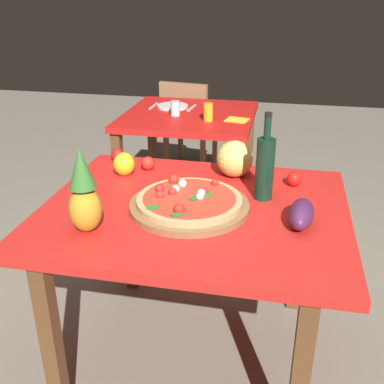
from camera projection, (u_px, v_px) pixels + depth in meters
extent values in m
plane|color=gray|center=(194.00, 352.00, 2.13)|extent=(10.00, 10.00, 0.00)
cube|color=brown|center=(52.00, 346.00, 1.67)|extent=(0.06, 0.06, 0.72)
cube|color=brown|center=(130.00, 230.00, 2.46)|extent=(0.06, 0.06, 0.72)
cube|color=brown|center=(298.00, 247.00, 2.30)|extent=(0.06, 0.06, 0.72)
cube|color=red|center=(195.00, 211.00, 1.83)|extent=(1.20, 0.98, 0.04)
cube|color=brown|center=(120.00, 185.00, 3.01)|extent=(0.06, 0.06, 0.72)
cube|color=brown|center=(237.00, 195.00, 2.86)|extent=(0.06, 0.06, 0.72)
cube|color=brown|center=(153.00, 147.00, 3.69)|extent=(0.06, 0.06, 0.72)
cube|color=brown|center=(248.00, 154.00, 3.55)|extent=(0.06, 0.06, 0.72)
cube|color=red|center=(189.00, 116.00, 3.12)|extent=(0.87, 0.87, 0.04)
cube|color=olive|center=(215.00, 149.00, 4.11)|extent=(0.04, 0.04, 0.41)
cube|color=olive|center=(181.00, 145.00, 4.22)|extent=(0.04, 0.04, 0.41)
cube|color=olive|center=(203.00, 162.00, 3.83)|extent=(0.04, 0.04, 0.41)
cube|color=olive|center=(167.00, 157.00, 3.94)|extent=(0.04, 0.04, 0.41)
cube|color=olive|center=(191.00, 128.00, 3.93)|extent=(0.46, 0.46, 0.04)
cube|color=#8F6342|center=(183.00, 108.00, 3.69)|extent=(0.40, 0.10, 0.40)
cylinder|color=olive|center=(189.00, 206.00, 1.79)|extent=(0.47, 0.47, 0.02)
cylinder|color=tan|center=(189.00, 200.00, 1.78)|extent=(0.41, 0.41, 0.02)
cylinder|color=red|center=(189.00, 197.00, 1.78)|extent=(0.36, 0.36, 0.00)
sphere|color=red|center=(160.00, 188.00, 1.83)|extent=(0.03, 0.03, 0.03)
sphere|color=red|center=(174.00, 180.00, 1.90)|extent=(0.04, 0.04, 0.04)
sphere|color=red|center=(160.00, 189.00, 1.82)|extent=(0.03, 0.03, 0.03)
sphere|color=red|center=(204.00, 192.00, 1.80)|extent=(0.03, 0.03, 0.03)
sphere|color=red|center=(179.00, 209.00, 1.66)|extent=(0.04, 0.04, 0.04)
sphere|color=red|center=(160.00, 195.00, 1.78)|extent=(0.03, 0.03, 0.03)
sphere|color=red|center=(215.00, 183.00, 1.88)|extent=(0.03, 0.03, 0.03)
sphere|color=red|center=(172.00, 192.00, 1.80)|extent=(0.03, 0.03, 0.03)
cube|color=#2E722C|center=(194.00, 198.00, 1.76)|extent=(0.05, 0.05, 0.00)
cube|color=#30762F|center=(207.00, 195.00, 1.78)|extent=(0.05, 0.04, 0.00)
cube|color=#2A7534|center=(177.00, 215.00, 1.63)|extent=(0.05, 0.05, 0.00)
cube|color=#2E8229|center=(153.00, 207.00, 1.69)|extent=(0.05, 0.03, 0.00)
sphere|color=white|center=(200.00, 196.00, 1.76)|extent=(0.03, 0.03, 0.03)
sphere|color=white|center=(182.00, 184.00, 1.87)|extent=(0.04, 0.04, 0.04)
sphere|color=white|center=(176.00, 189.00, 1.82)|extent=(0.03, 0.03, 0.03)
sphere|color=white|center=(201.00, 193.00, 1.78)|extent=(0.03, 0.03, 0.03)
cylinder|color=#112F20|center=(265.00, 169.00, 1.84)|extent=(0.08, 0.08, 0.25)
cylinder|color=#112F20|center=(268.00, 128.00, 1.76)|extent=(0.03, 0.03, 0.09)
cylinder|color=black|center=(268.00, 115.00, 1.74)|extent=(0.03, 0.03, 0.02)
ellipsoid|color=gold|center=(85.00, 209.00, 1.61)|extent=(0.12, 0.12, 0.17)
cone|color=#38752E|center=(81.00, 168.00, 1.54)|extent=(0.09, 0.09, 0.14)
sphere|color=#E9D063|center=(235.00, 159.00, 2.07)|extent=(0.17, 0.17, 0.17)
ellipsoid|color=yellow|center=(124.00, 164.00, 2.10)|extent=(0.10, 0.10, 0.11)
ellipsoid|color=#4F224C|center=(301.00, 214.00, 1.66)|extent=(0.11, 0.21, 0.09)
sphere|color=red|center=(148.00, 163.00, 2.16)|extent=(0.06, 0.06, 0.06)
sphere|color=red|center=(86.00, 198.00, 1.81)|extent=(0.07, 0.07, 0.07)
sphere|color=red|center=(118.00, 155.00, 2.27)|extent=(0.06, 0.06, 0.06)
sphere|color=red|center=(294.00, 179.00, 1.99)|extent=(0.06, 0.06, 0.06)
cylinder|color=gold|center=(208.00, 112.00, 2.91)|extent=(0.06, 0.06, 0.12)
cylinder|color=silver|center=(175.00, 108.00, 3.04)|extent=(0.06, 0.06, 0.10)
cylinder|color=white|center=(173.00, 106.00, 3.25)|extent=(0.22, 0.22, 0.02)
cube|color=silver|center=(154.00, 106.00, 3.28)|extent=(0.02, 0.18, 0.01)
cube|color=silver|center=(192.00, 108.00, 3.23)|extent=(0.03, 0.18, 0.01)
cube|color=yellow|center=(237.00, 120.00, 2.95)|extent=(0.16, 0.15, 0.01)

